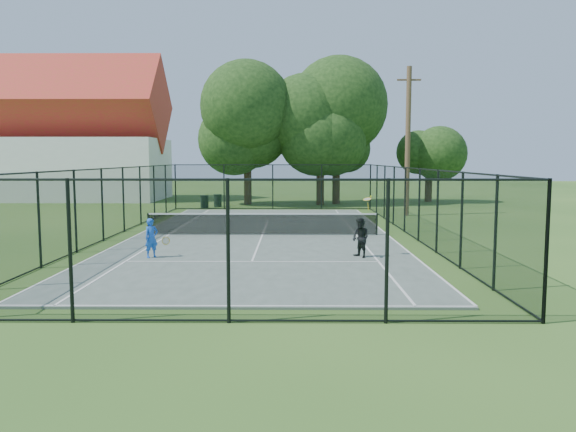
{
  "coord_description": "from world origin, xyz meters",
  "views": [
    {
      "loc": [
        1.32,
        -24.33,
        3.4
      ],
      "look_at": [
        1.15,
        -3.0,
        1.2
      ],
      "focal_mm": 35.0,
      "sensor_mm": 36.0,
      "label": 1
    }
  ],
  "objects_px": {
    "player_black": "(361,238)",
    "tennis_net": "(262,223)",
    "trash_bin_left": "(204,202)",
    "player_blue": "(152,238)",
    "utility_pole": "(408,141)",
    "trash_bin_right": "(218,201)"
  },
  "relations": [
    {
      "from": "utility_pole",
      "to": "player_blue",
      "type": "xyz_separation_m",
      "value": [
        -11.54,
        -14.65,
        -3.7
      ]
    },
    {
      "from": "trash_bin_left",
      "to": "trash_bin_right",
      "type": "height_order",
      "value": "trash_bin_left"
    },
    {
      "from": "utility_pole",
      "to": "player_black",
      "type": "distance_m",
      "value": 15.69
    },
    {
      "from": "utility_pole",
      "to": "trash_bin_left",
      "type": "bearing_deg",
      "value": 159.64
    },
    {
      "from": "player_black",
      "to": "tennis_net",
      "type": "bearing_deg",
      "value": 123.02
    },
    {
      "from": "trash_bin_left",
      "to": "trash_bin_right",
      "type": "relative_size",
      "value": 1.02
    },
    {
      "from": "trash_bin_right",
      "to": "player_black",
      "type": "height_order",
      "value": "player_black"
    },
    {
      "from": "tennis_net",
      "to": "utility_pole",
      "type": "bearing_deg",
      "value": 47.99
    },
    {
      "from": "tennis_net",
      "to": "player_black",
      "type": "height_order",
      "value": "player_black"
    },
    {
      "from": "trash_bin_left",
      "to": "trash_bin_right",
      "type": "bearing_deg",
      "value": 55.54
    },
    {
      "from": "player_blue",
      "to": "trash_bin_left",
      "type": "bearing_deg",
      "value": 93.7
    },
    {
      "from": "trash_bin_left",
      "to": "player_blue",
      "type": "bearing_deg",
      "value": -86.3
    },
    {
      "from": "player_blue",
      "to": "player_black",
      "type": "xyz_separation_m",
      "value": [
        7.06,
        0.08,
        0.01
      ]
    },
    {
      "from": "player_black",
      "to": "trash_bin_left",
      "type": "bearing_deg",
      "value": 113.28
    },
    {
      "from": "trash_bin_right",
      "to": "tennis_net",
      "type": "bearing_deg",
      "value": -75.18
    },
    {
      "from": "trash_bin_right",
      "to": "utility_pole",
      "type": "relative_size",
      "value": 0.1
    },
    {
      "from": "player_blue",
      "to": "utility_pole",
      "type": "bearing_deg",
      "value": 51.76
    },
    {
      "from": "tennis_net",
      "to": "trash_bin_left",
      "type": "bearing_deg",
      "value": 108.84
    },
    {
      "from": "trash_bin_left",
      "to": "player_black",
      "type": "relative_size",
      "value": 0.43
    },
    {
      "from": "trash_bin_left",
      "to": "trash_bin_right",
      "type": "distance_m",
      "value": 1.34
    },
    {
      "from": "trash_bin_left",
      "to": "utility_pole",
      "type": "distance_m",
      "value": 14.22
    },
    {
      "from": "trash_bin_left",
      "to": "player_black",
      "type": "bearing_deg",
      "value": -66.72
    }
  ]
}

